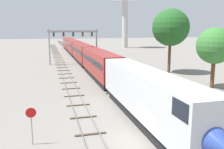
{
  "coord_description": "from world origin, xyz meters",
  "views": [
    {
      "loc": [
        -6.67,
        -16.6,
        8.58
      ],
      "look_at": [
        1.0,
        12.0,
        3.0
      ],
      "focal_mm": 39.21,
      "sensor_mm": 36.0,
      "label": 1
    }
  ],
  "objects_px": {
    "passenger_train": "(82,53)",
    "trackside_tree_mid": "(215,46)",
    "trackside_tree_left": "(171,28)",
    "signal_gantry": "(73,38)",
    "stop_sign": "(31,121)"
  },
  "relations": [
    {
      "from": "signal_gantry",
      "to": "stop_sign",
      "type": "bearing_deg",
      "value": -100.41
    },
    {
      "from": "stop_sign",
      "to": "trackside_tree_left",
      "type": "height_order",
      "value": "trackside_tree_left"
    },
    {
      "from": "passenger_train",
      "to": "signal_gantry",
      "type": "distance_m",
      "value": 4.41
    },
    {
      "from": "trackside_tree_left",
      "to": "passenger_train",
      "type": "bearing_deg",
      "value": 128.27
    },
    {
      "from": "trackside_tree_left",
      "to": "stop_sign",
      "type": "bearing_deg",
      "value": -134.44
    },
    {
      "from": "passenger_train",
      "to": "stop_sign",
      "type": "relative_size",
      "value": 35.52
    },
    {
      "from": "signal_gantry",
      "to": "trackside_tree_left",
      "type": "bearing_deg",
      "value": -45.79
    },
    {
      "from": "trackside_tree_left",
      "to": "trackside_tree_mid",
      "type": "relative_size",
      "value": 1.41
    },
    {
      "from": "stop_sign",
      "to": "trackside_tree_mid",
      "type": "bearing_deg",
      "value": 25.84
    },
    {
      "from": "stop_sign",
      "to": "trackside_tree_left",
      "type": "relative_size",
      "value": 0.23
    },
    {
      "from": "trackside_tree_mid",
      "to": "trackside_tree_left",
      "type": "bearing_deg",
      "value": 90.16
    },
    {
      "from": "passenger_train",
      "to": "trackside_tree_mid",
      "type": "relative_size",
      "value": 11.68
    },
    {
      "from": "stop_sign",
      "to": "trackside_tree_left",
      "type": "xyz_separation_m",
      "value": [
        24.49,
        24.97,
        6.88
      ]
    },
    {
      "from": "stop_sign",
      "to": "signal_gantry",
      "type": "bearing_deg",
      "value": 79.59
    },
    {
      "from": "passenger_train",
      "to": "trackside_tree_mid",
      "type": "height_order",
      "value": "trackside_tree_mid"
    }
  ]
}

